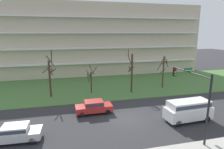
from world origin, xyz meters
TOP-DOWN VIEW (x-y plane):
  - ground at (0.00, 0.00)m, footprint 160.00×160.00m
  - grass_lawn_strip at (0.00, 14.00)m, footprint 80.00×16.00m
  - apartment_building at (0.00, 26.98)m, footprint 50.18×10.91m
  - tree_far_left at (-8.92, 9.94)m, footprint 2.10×1.86m
  - tree_left at (-2.76, 10.44)m, footprint 1.73×1.73m
  - tree_center at (3.62, 9.21)m, footprint 1.31×1.46m
  - tree_right at (9.94, 10.49)m, footprint 1.84×1.85m
  - van_white_near_left at (6.35, -2.00)m, footprint 5.30×2.27m
  - sedan_red_center_left at (-3.47, 2.50)m, footprint 4.44×1.90m
  - sedan_silver_center_right at (-11.17, -2.00)m, footprint 4.47×1.98m
  - traffic_signal_mast at (4.81, -4.64)m, footprint 0.90×5.78m

SIDE VIEW (x-z plane):
  - ground at x=0.00m, z-range 0.00..0.00m
  - grass_lawn_strip at x=0.00m, z-range 0.00..0.08m
  - sedan_red_center_left at x=-3.47m, z-range 0.09..1.66m
  - sedan_silver_center_right at x=-11.17m, z-range 0.09..1.66m
  - van_white_near_left at x=6.35m, z-range 0.22..2.58m
  - tree_left at x=-2.76m, z-range -0.13..4.60m
  - tree_right at x=9.94m, z-range 0.23..6.07m
  - tree_far_left at x=-8.92m, z-range -0.25..6.91m
  - tree_center at x=3.62m, z-range -0.07..7.07m
  - traffic_signal_mast at x=4.81m, z-range 1.21..7.59m
  - apartment_building at x=0.00m, z-range 0.00..15.93m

